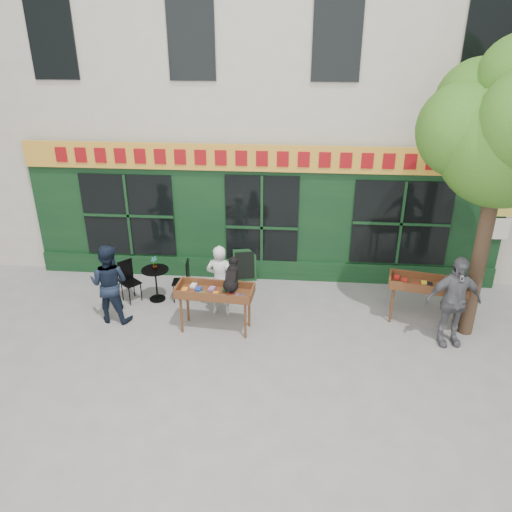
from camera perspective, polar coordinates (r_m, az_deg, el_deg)
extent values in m
plane|color=slate|center=(10.32, -0.35, -8.41)|extent=(80.00, 80.00, 0.00)
cube|color=beige|center=(14.66, 1.91, 22.14)|extent=(14.00, 7.00, 10.00)
cube|color=black|center=(11.78, 0.71, 4.62)|extent=(11.00, 0.16, 3.20)
cube|color=gold|center=(11.26, 0.70, 11.12)|extent=(11.00, 0.06, 0.60)
cube|color=#9C0E12|center=(11.22, 0.69, 11.07)|extent=(9.60, 0.03, 0.34)
cube|color=black|center=(12.22, 0.64, -1.51)|extent=(11.00, 0.10, 0.50)
cube|color=black|center=(11.77, 0.67, 3.31)|extent=(1.70, 0.05, 2.50)
cube|color=black|center=(12.34, -14.36, 4.53)|extent=(2.20, 0.05, 2.00)
cube|color=black|center=(11.92, 16.24, 3.59)|extent=(2.20, 0.05, 2.00)
cube|color=silver|center=(12.55, 26.12, 2.81)|extent=(0.42, 0.02, 0.50)
cube|color=#E5D14C|center=(12.38, 26.58, 5.17)|extent=(0.42, 0.02, 0.50)
cube|color=silver|center=(12.23, 27.07, 7.59)|extent=(0.42, 0.02, 0.50)
cylinder|color=#382619|center=(10.32, 24.32, 0.54)|extent=(0.28, 0.28, 3.60)
sphere|color=#275C15|center=(9.75, 26.37, 11.33)|extent=(2.20, 2.20, 2.20)
sphere|color=#275C15|center=(9.71, 22.83, 13.12)|extent=(1.70, 1.70, 1.70)
sphere|color=#275C15|center=(10.12, 24.24, 15.61)|extent=(1.60, 1.60, 1.60)
cylinder|color=brown|center=(10.15, -8.52, -6.69)|extent=(0.05, 0.05, 0.80)
cylinder|color=brown|center=(9.86, -1.23, -7.40)|extent=(0.05, 0.05, 0.80)
cylinder|color=brown|center=(10.51, -7.81, -5.47)|extent=(0.05, 0.05, 0.80)
cylinder|color=brown|center=(10.23, -0.78, -6.12)|extent=(0.05, 0.05, 0.80)
cube|color=brown|center=(9.96, -4.71, -4.35)|extent=(1.54, 0.69, 0.05)
cube|color=brown|center=(9.67, -5.14, -4.75)|extent=(1.50, 0.16, 0.18)
cube|color=brown|center=(10.16, -4.34, -3.17)|extent=(1.50, 0.16, 0.18)
cube|color=brown|center=(9.93, -4.73, -4.04)|extent=(1.33, 0.50, 0.06)
imported|color=silver|center=(10.53, -4.14, -2.79)|extent=(0.60, 0.42, 1.58)
cylinder|color=brown|center=(10.74, 15.25, -5.45)|extent=(0.05, 0.05, 0.80)
cylinder|color=brown|center=(10.84, 22.13, -6.22)|extent=(0.05, 0.05, 0.80)
cylinder|color=brown|center=(11.13, 15.35, -4.36)|extent=(0.05, 0.05, 0.80)
cylinder|color=brown|center=(11.23, 21.98, -5.10)|extent=(0.05, 0.05, 0.80)
cube|color=brown|center=(10.77, 18.99, -3.34)|extent=(1.59, 0.87, 0.05)
cube|color=brown|center=(10.48, 19.07, -3.67)|extent=(1.48, 0.34, 0.18)
cube|color=brown|center=(11.00, 19.02, -2.29)|extent=(1.48, 0.34, 0.18)
cube|color=brown|center=(10.75, 19.03, -3.06)|extent=(1.35, 0.65, 0.06)
imported|color=#59595F|center=(10.17, 21.61, -4.83)|extent=(1.13, 0.60, 1.84)
cylinder|color=black|center=(11.60, -11.17, -4.80)|extent=(0.36, 0.36, 0.03)
cylinder|color=black|center=(11.43, -11.32, -3.23)|extent=(0.04, 0.04, 0.72)
cylinder|color=black|center=(11.27, -11.47, -1.57)|extent=(0.60, 0.60, 0.03)
cube|color=black|center=(11.48, -14.12, -3.01)|extent=(0.51, 0.51, 0.03)
cube|color=black|center=(11.50, -14.70, -1.62)|extent=(0.25, 0.30, 0.50)
cylinder|color=black|center=(11.40, -14.24, -4.53)|extent=(0.02, 0.02, 0.44)
cylinder|color=black|center=(11.53, -12.98, -4.03)|extent=(0.02, 0.02, 0.44)
cylinder|color=black|center=(11.64, -15.03, -4.00)|extent=(0.02, 0.02, 0.44)
cylinder|color=black|center=(11.76, -13.78, -3.53)|extent=(0.02, 0.02, 0.44)
cube|color=black|center=(11.31, -8.60, -2.94)|extent=(0.39, 0.39, 0.03)
cube|color=black|center=(11.17, -7.81, -1.81)|extent=(0.06, 0.36, 0.50)
cylinder|color=black|center=(11.57, -9.16, -3.60)|extent=(0.02, 0.02, 0.44)
cylinder|color=black|center=(11.31, -9.38, -4.32)|extent=(0.02, 0.02, 0.44)
cylinder|color=black|center=(11.52, -7.69, -3.61)|extent=(0.02, 0.02, 0.44)
cylinder|color=black|center=(11.26, -7.87, -4.33)|extent=(0.02, 0.02, 0.44)
imported|color=gray|center=(11.20, -11.54, -0.79)|extent=(0.19, 0.17, 0.31)
imported|color=black|center=(10.68, -16.41, -3.02)|extent=(0.88, 0.71, 1.70)
cube|color=black|center=(12.08, -1.28, -1.04)|extent=(0.59, 0.30, 0.79)
cube|color=black|center=(12.06, -1.29, -1.09)|extent=(0.48, 0.26, 0.65)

